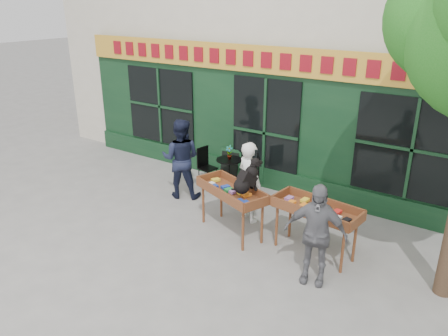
{
  "coord_description": "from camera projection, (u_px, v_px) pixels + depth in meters",
  "views": [
    {
      "loc": [
        4.64,
        -6.22,
        4.25
      ],
      "look_at": [
        0.09,
        0.5,
        1.08
      ],
      "focal_mm": 35.0,
      "sensor_mm": 36.0,
      "label": 1
    }
  ],
  "objects": [
    {
      "name": "bistro_chair_right",
      "position": [
        254.0,
        172.0,
        9.94
      ],
      "size": [
        0.51,
        0.5,
        0.95
      ],
      "rotation": [
        0.0,
        0.0,
        -0.96
      ],
      "color": "black",
      "rests_on": "ground"
    },
    {
      "name": "ground",
      "position": [
        207.0,
        225.0,
        8.77
      ],
      "size": [
        80.0,
        80.0,
        0.0
      ],
      "primitive_type": "plane",
      "color": "slate",
      "rests_on": "ground"
    },
    {
      "name": "book_cart_center",
      "position": [
        231.0,
        194.0,
        8.2
      ],
      "size": [
        1.62,
        1.11,
        0.99
      ],
      "rotation": [
        0.0,
        0.0,
        -0.36
      ],
      "color": "brown",
      "rests_on": "ground"
    },
    {
      "name": "potted_plant",
      "position": [
        229.0,
        152.0,
        10.05
      ],
      "size": [
        0.19,
        0.13,
        0.33
      ],
      "primitive_type": "imported",
      "rotation": [
        0.0,
        0.0,
        0.09
      ],
      "color": "gray",
      "rests_on": "bistro_table"
    },
    {
      "name": "chalkboard",
      "position": [
        230.0,
        165.0,
        10.78
      ],
      "size": [
        0.58,
        0.26,
        0.79
      ],
      "rotation": [
        0.0,
        0.0,
        0.12
      ],
      "color": "black",
      "rests_on": "ground"
    },
    {
      "name": "dog",
      "position": [
        246.0,
        175.0,
        7.8
      ],
      "size": [
        0.53,
        0.68,
        0.6
      ],
      "primitive_type": null,
      "rotation": [
        0.0,
        0.0,
        -0.36
      ],
      "color": "black",
      "rests_on": "book_cart_center"
    },
    {
      "name": "bistro_chair_left",
      "position": [
        205.0,
        163.0,
        10.45
      ],
      "size": [
        0.42,
        0.42,
        0.95
      ],
      "rotation": [
        0.0,
        0.0,
        1.4
      ],
      "color": "black",
      "rests_on": "ground"
    },
    {
      "name": "man_right",
      "position": [
        315.0,
        234.0,
        6.75
      ],
      "size": [
        1.05,
        0.62,
        1.68
      ],
      "primitive_type": "imported",
      "rotation": [
        0.0,
        0.0,
        0.22
      ],
      "color": "#5B5A60",
      "rests_on": "ground"
    },
    {
      "name": "book_cart_right",
      "position": [
        316.0,
        212.0,
        7.5
      ],
      "size": [
        1.57,
        0.8,
        0.99
      ],
      "rotation": [
        0.0,
        0.0,
        -0.13
      ],
      "color": "brown",
      "rests_on": "ground"
    },
    {
      "name": "woman",
      "position": [
        249.0,
        182.0,
        8.69
      ],
      "size": [
        0.71,
        0.59,
        1.66
      ],
      "primitive_type": "imported",
      "rotation": [
        0.0,
        0.0,
        2.78
      ],
      "color": "white",
      "rests_on": "ground"
    },
    {
      "name": "bistro_table",
      "position": [
        229.0,
        168.0,
        10.19
      ],
      "size": [
        0.6,
        0.6,
        0.76
      ],
      "color": "black",
      "rests_on": "ground"
    },
    {
      "name": "man_left",
      "position": [
        181.0,
        159.0,
        9.73
      ],
      "size": [
        1.09,
        1.0,
        1.82
      ],
      "primitive_type": "imported",
      "rotation": [
        0.0,
        0.0,
        3.58
      ],
      "color": "black",
      "rests_on": "ground"
    }
  ]
}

